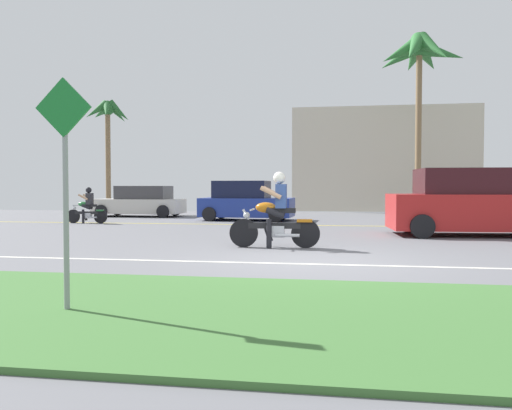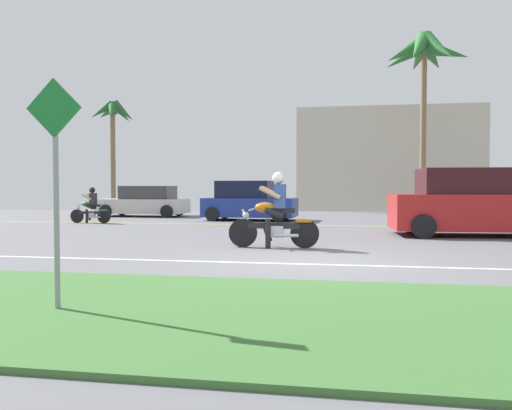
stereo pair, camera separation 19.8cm
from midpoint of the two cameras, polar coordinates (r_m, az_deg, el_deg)
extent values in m
cube|color=slate|center=(12.35, 6.51, -4.38)|extent=(56.00, 30.00, 0.04)
cube|color=#3D6B33|center=(5.36, 3.30, -12.32)|extent=(56.00, 3.80, 0.06)
cube|color=silver|center=(8.99, 5.61, -6.64)|extent=(50.40, 0.12, 0.01)
cube|color=yellow|center=(17.96, 7.26, -2.30)|extent=(50.40, 0.12, 0.01)
cylinder|color=black|center=(11.44, -1.88, -3.16)|extent=(0.64, 0.12, 0.64)
cylinder|color=black|center=(11.31, 5.10, -3.23)|extent=(0.64, 0.12, 0.64)
cylinder|color=#B7BAC1|center=(11.41, -1.35, -1.84)|extent=(0.29, 0.06, 0.56)
cube|color=black|center=(11.34, 1.59, -2.34)|extent=(1.17, 0.14, 0.13)
cube|color=#B7BAC1|center=(11.35, 1.86, -2.99)|extent=(0.35, 0.22, 0.26)
ellipsoid|color=#B76614|center=(11.34, 0.63, -0.28)|extent=(0.47, 0.26, 0.24)
cube|color=black|center=(11.30, 2.67, -0.62)|extent=(0.52, 0.25, 0.11)
cube|color=#B76614|center=(11.29, 5.00, -1.77)|extent=(0.35, 0.18, 0.06)
cylinder|color=#B7BAC1|center=(11.38, -0.93, -0.52)|extent=(0.06, 0.66, 0.04)
sphere|color=#B7BAC1|center=(11.41, -1.57, -1.16)|extent=(0.15, 0.15, 0.15)
cylinder|color=#B7BAC1|center=(11.21, 3.05, -3.44)|extent=(0.54, 0.09, 0.07)
cube|color=#334C8C|center=(11.30, 2.35, 1.01)|extent=(0.25, 0.35, 0.53)
sphere|color=silver|center=(11.30, 2.14, 3.07)|extent=(0.28, 0.28, 0.28)
cylinder|color=black|center=(11.43, 1.75, -0.86)|extent=(0.43, 0.15, 0.27)
cylinder|color=black|center=(11.22, 1.65, -0.91)|extent=(0.43, 0.15, 0.27)
cylinder|color=black|center=(11.22, 0.97, -3.24)|extent=(0.12, 0.12, 0.65)
cylinder|color=black|center=(11.50, 0.91, -3.29)|extent=(0.22, 0.12, 0.36)
cylinder|color=tan|center=(11.53, 1.38, 1.43)|extent=(0.49, 0.11, 0.30)
cylinder|color=tan|center=(11.10, 1.16, 1.41)|extent=(0.49, 0.11, 0.30)
cube|color=#AD1E1E|center=(15.38, 23.42, -0.70)|extent=(4.92, 2.15, 0.98)
cube|color=#351116|center=(15.40, 23.81, 2.45)|extent=(3.55, 1.81, 0.71)
cylinder|color=black|center=(15.89, 16.39, -1.79)|extent=(0.65, 0.26, 0.64)
cylinder|color=black|center=(14.04, 17.82, -2.30)|extent=(0.65, 0.26, 0.64)
cube|color=beige|center=(23.94, -13.24, -0.11)|extent=(4.01, 1.70, 0.65)
cube|color=#3B3A3D|center=(23.84, -12.72, 1.39)|extent=(2.33, 1.46, 0.60)
cylinder|color=black|center=(24.24, -9.32, -0.53)|extent=(0.56, 0.18, 0.56)
cylinder|color=black|center=(25.30, -15.54, -0.47)|extent=(0.56, 0.18, 0.56)
cylinder|color=black|center=(22.64, -10.67, -0.72)|extent=(0.56, 0.18, 0.56)
cylinder|color=black|center=(23.77, -17.24, -0.65)|extent=(0.56, 0.18, 0.56)
cube|color=navy|center=(20.65, -1.27, -0.25)|extent=(3.80, 1.98, 0.76)
cube|color=black|center=(20.68, -1.88, 1.77)|extent=(2.23, 1.66, 0.70)
cylinder|color=black|center=(20.13, -5.56, -1.04)|extent=(0.57, 0.21, 0.56)
cylinder|color=black|center=(19.51, 1.96, -1.12)|extent=(0.57, 0.21, 0.56)
cylinder|color=black|center=(21.87, -4.16, -0.79)|extent=(0.57, 0.21, 0.56)
cylinder|color=black|center=(21.30, 2.78, -0.86)|extent=(0.57, 0.21, 0.56)
cylinder|color=brown|center=(25.97, 17.61, 7.83)|extent=(0.29, 0.29, 8.04)
sphere|color=#28662D|center=(26.68, 17.71, 16.45)|extent=(0.75, 0.75, 0.75)
cone|color=#28662D|center=(26.81, 19.87, 15.81)|extent=(2.36, 0.86, 1.33)
cone|color=#28662D|center=(27.52, 18.48, 15.46)|extent=(1.87, 2.43, 1.52)
cone|color=#28662D|center=(27.55, 17.12, 15.46)|extent=(1.07, 2.42, 1.47)
cone|color=#28662D|center=(27.04, 15.72, 15.73)|extent=(2.39, 1.96, 1.53)
cone|color=#28662D|center=(26.10, 15.82, 16.24)|extent=(2.44, 1.71, 1.74)
cone|color=#28662D|center=(25.69, 17.15, 16.46)|extent=(1.60, 2.40, 1.90)
cone|color=#28662D|center=(25.88, 19.16, 16.32)|extent=(1.84, 2.35, 1.92)
cylinder|color=brown|center=(27.53, -16.52, 4.77)|extent=(0.26, 0.26, 5.41)
sphere|color=#235B28|center=(27.79, -16.57, 10.35)|extent=(0.68, 0.68, 0.68)
cone|color=#235B28|center=(27.63, -15.37, 10.10)|extent=(1.35, 0.70, 1.23)
cone|color=#235B28|center=(28.13, -15.60, 9.96)|extent=(1.03, 1.39, 1.18)
cone|color=#235B28|center=(28.27, -17.22, 9.90)|extent=(1.43, 1.14, 0.85)
cone|color=#235B28|center=(27.57, -17.73, 10.10)|extent=(1.26, 1.30, 1.15)
cone|color=#235B28|center=(27.19, -16.67, 10.22)|extent=(0.92, 1.44, 1.09)
cylinder|color=black|center=(20.29, -20.15, -1.20)|extent=(0.51, 0.09, 0.51)
cylinder|color=black|center=(19.76, -17.38, -1.25)|extent=(0.51, 0.09, 0.51)
cylinder|color=#B7BAC1|center=(20.24, -19.95, -0.61)|extent=(0.23, 0.05, 0.44)
cube|color=black|center=(20.01, -18.78, -0.84)|extent=(0.93, 0.10, 0.10)
cube|color=#B7BAC1|center=(20.00, -18.67, -1.13)|extent=(0.28, 0.18, 0.20)
ellipsoid|color=#236B33|center=(20.07, -19.18, 0.09)|extent=(0.37, 0.20, 0.19)
cube|color=black|center=(19.92, -18.37, -0.06)|extent=(0.41, 0.20, 0.08)
cube|color=#236B33|center=(19.75, -17.43, -0.58)|extent=(0.27, 0.14, 0.05)
cylinder|color=#B7BAC1|center=(20.20, -19.79, -0.01)|extent=(0.04, 0.53, 0.03)
sphere|color=#B7BAC1|center=(20.25, -20.03, -0.30)|extent=(0.12, 0.12, 0.12)
cylinder|color=#B7BAC1|center=(19.82, -18.32, -1.32)|extent=(0.43, 0.07, 0.06)
cube|color=#2D2D33|center=(19.94, -18.50, 0.67)|extent=(0.19, 0.28, 0.43)
sphere|color=black|center=(19.95, -18.60, 1.60)|extent=(0.22, 0.22, 0.22)
cylinder|color=black|center=(20.07, -18.63, -0.17)|extent=(0.34, 0.12, 0.21)
cylinder|color=black|center=(19.92, -18.87, -0.19)|extent=(0.34, 0.12, 0.21)
cylinder|color=black|center=(19.96, -19.16, -1.23)|extent=(0.10, 0.10, 0.52)
cylinder|color=black|center=(20.17, -18.94, -1.28)|extent=(0.17, 0.10, 0.29)
cylinder|color=tan|center=(20.16, -18.70, 0.87)|extent=(0.39, 0.08, 0.24)
cylinder|color=tan|center=(19.87, -19.17, 0.84)|extent=(0.39, 0.08, 0.24)
cylinder|color=gray|center=(5.76, -21.54, -1.92)|extent=(0.06, 0.06, 1.95)
cube|color=#19722D|center=(5.79, -21.80, 10.16)|extent=(0.62, 0.03, 0.62)
cube|color=beige|center=(30.42, 13.80, 4.88)|extent=(10.14, 4.00, 5.78)
camera|label=1|loc=(0.10, -90.45, -0.02)|focal=35.52mm
camera|label=2|loc=(0.10, 89.55, 0.02)|focal=35.52mm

